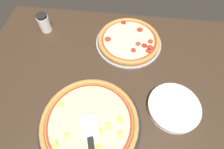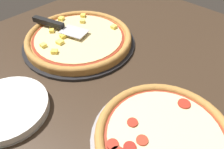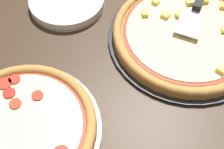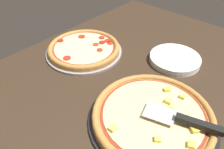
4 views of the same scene
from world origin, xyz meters
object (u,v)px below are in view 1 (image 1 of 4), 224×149
Objects in this scene: pizza_back at (129,40)px; plate_stack at (174,107)px; pizza_front at (90,122)px; parmesan_shaker at (44,23)px.

plate_stack is at bearing -58.52° from pizza_back.
pizza_front is at bearing -105.03° from pizza_back.
pizza_front is 36.42cm from plate_stack.
pizza_back is (12.65, 47.13, -0.23)cm from pizza_front.
plate_stack is at bearing 17.98° from pizza_front.
parmesan_shaker reaches higher than pizza_back.
plate_stack is at bearing -30.09° from parmesan_shaker.
pizza_front reaches higher than pizza_back.
pizza_front is 1.18× the size of pizza_back.
pizza_front is at bearing -162.02° from plate_stack.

